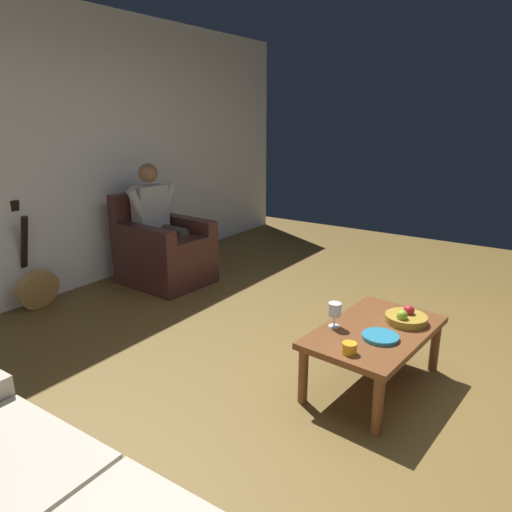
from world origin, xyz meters
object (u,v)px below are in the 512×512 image
object	(u,v)px
armchair	(163,251)
wine_glass_near	(335,311)
guitar	(37,285)
decorative_dish	(380,337)
candle_jar	(349,348)
person_seated	(158,220)
fruit_bowl	(406,318)
coffee_table	(375,337)

from	to	relation	value
armchair	wine_glass_near	world-z (taller)	armchair
armchair	guitar	bearing A→B (deg)	-16.50
decorative_dish	candle_jar	bearing A→B (deg)	-16.63
armchair	person_seated	xyz separation A→B (m)	(-0.00, -0.04, 0.33)
wine_glass_near	decorative_dish	distance (m)	0.32
guitar	decorative_dish	size ratio (longest dim) A/B	4.45
guitar	wine_glass_near	xyz separation A→B (m)	(-0.36, 2.74, 0.29)
fruit_bowl	candle_jar	bearing A→B (deg)	-13.08
person_seated	coffee_table	size ratio (longest dim) A/B	1.20
person_seated	fruit_bowl	distance (m)	2.76
person_seated	wine_glass_near	xyz separation A→B (m)	(0.80, 2.35, -0.15)
person_seated	guitar	bearing A→B (deg)	-14.61
candle_jar	decorative_dish	bearing A→B (deg)	163.37
person_seated	guitar	world-z (taller)	person_seated
guitar	candle_jar	bearing A→B (deg)	91.70
person_seated	coffee_table	bearing A→B (deg)	78.62
armchair	candle_jar	xyz separation A→B (m)	(1.07, 2.53, 0.10)
coffee_table	guitar	bearing A→B (deg)	-80.98
guitar	fruit_bowl	xyz separation A→B (m)	(-0.67, 3.09, 0.21)
fruit_bowl	candle_jar	world-z (taller)	fruit_bowl
candle_jar	wine_glass_near	bearing A→B (deg)	-140.77
wine_glass_near	candle_jar	xyz separation A→B (m)	(0.27, 0.22, -0.08)
armchair	fruit_bowl	size ratio (longest dim) A/B	3.48
coffee_table	guitar	size ratio (longest dim) A/B	1.04
armchair	decorative_dish	xyz separation A→B (m)	(0.80, 2.61, 0.08)
candle_jar	fruit_bowl	bearing A→B (deg)	166.92
candle_jar	guitar	bearing A→B (deg)	-88.30
armchair	wine_glass_near	distance (m)	2.45
guitar	wine_glass_near	size ratio (longest dim) A/B	6.13
fruit_bowl	candle_jar	xyz separation A→B (m)	(0.59, -0.14, -0.00)
person_seated	decorative_dish	world-z (taller)	person_seated
fruit_bowl	candle_jar	size ratio (longest dim) A/B	3.19
person_seated	guitar	size ratio (longest dim) A/B	1.25
coffee_table	decorative_dish	world-z (taller)	decorative_dish
person_seated	decorative_dish	bearing A→B (deg)	76.81
person_seated	fruit_bowl	xyz separation A→B (m)	(0.49, 2.71, -0.23)
wine_glass_near	fruit_bowl	distance (m)	0.48
decorative_dish	candle_jar	world-z (taller)	candle_jar
armchair	candle_jar	size ratio (longest dim) A/B	11.09
person_seated	decorative_dish	xyz separation A→B (m)	(0.80, 2.66, -0.25)
guitar	fruit_bowl	distance (m)	3.17
armchair	guitar	distance (m)	1.24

